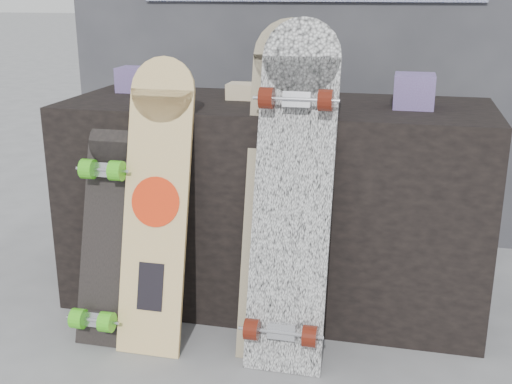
% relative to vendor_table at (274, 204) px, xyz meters
% --- Properties ---
extents(ground, '(60.00, 60.00, 0.00)m').
position_rel_vendor_table_xyz_m(ground, '(0.00, -0.50, -0.40)').
color(ground, slate).
rests_on(ground, ground).
extents(vendor_table, '(1.60, 0.60, 0.80)m').
position_rel_vendor_table_xyz_m(vendor_table, '(0.00, 0.00, 0.00)').
color(vendor_table, black).
rests_on(vendor_table, ground).
extents(booth, '(2.40, 0.22, 2.20)m').
position_rel_vendor_table_xyz_m(booth, '(0.00, 0.85, 0.70)').
color(booth, '#333338').
rests_on(booth, ground).
extents(merch_box_purple, '(0.18, 0.12, 0.10)m').
position_rel_vendor_table_xyz_m(merch_box_purple, '(-0.59, 0.13, 0.45)').
color(merch_box_purple, '#523267').
rests_on(merch_box_purple, vendor_table).
extents(merch_box_small, '(0.14, 0.14, 0.12)m').
position_rel_vendor_table_xyz_m(merch_box_small, '(0.50, 0.00, 0.46)').
color(merch_box_small, '#523267').
rests_on(merch_box_small, vendor_table).
extents(merch_box_flat, '(0.22, 0.10, 0.06)m').
position_rel_vendor_table_xyz_m(merch_box_flat, '(-0.09, 0.06, 0.43)').
color(merch_box_flat, '#D1B78C').
rests_on(merch_box_flat, vendor_table).
extents(longboard_geisha, '(0.23, 0.30, 0.99)m').
position_rel_vendor_table_xyz_m(longboard_geisha, '(-0.33, -0.39, 0.12)').
color(longboard_geisha, beige).
rests_on(longboard_geisha, ground).
extents(longboard_celtic, '(0.25, 0.32, 1.12)m').
position_rel_vendor_table_xyz_m(longboard_celtic, '(0.09, -0.32, 0.19)').
color(longboard_celtic, beige).
rests_on(longboard_celtic, ground).
extents(longboard_cascadia, '(0.26, 0.39, 1.12)m').
position_rel_vendor_table_xyz_m(longboard_cascadia, '(0.14, -0.38, 0.18)').
color(longboard_cascadia, white).
rests_on(longboard_cascadia, ground).
extents(skateboard_dark, '(0.18, 0.31, 0.78)m').
position_rel_vendor_table_xyz_m(skateboard_dark, '(-0.52, -0.42, -0.01)').
color(skateboard_dark, black).
rests_on(skateboard_dark, ground).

